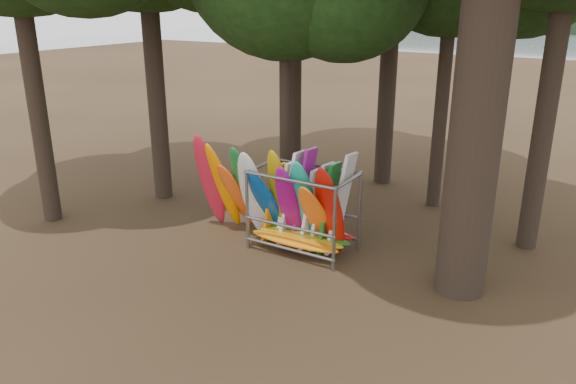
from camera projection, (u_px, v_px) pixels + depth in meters
The scene contains 4 objects.
ground at pixel (268, 258), 15.15m from camera, with size 120.00×120.00×0.00m, color #47331E.
lake at pixel (558, 59), 63.55m from camera, with size 160.00×160.00×0.00m, color gray.
kayak_row at pixel (269, 199), 15.73m from camera, with size 4.82×1.90×3.20m.
storage_rack at pixel (303, 213), 15.37m from camera, with size 2.81×1.56×2.89m.
Camera 1 is at (7.59, -11.44, 6.67)m, focal length 35.00 mm.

